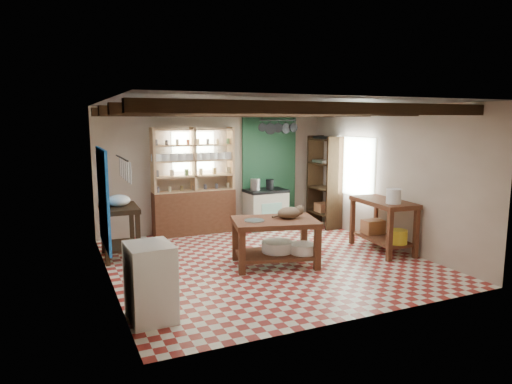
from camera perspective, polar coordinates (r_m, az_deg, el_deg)
name	(u,v)px	position (r m, az deg, el deg)	size (l,w,h in m)	color
floor	(266,261)	(7.76, 1.27, -8.65)	(5.00, 5.00, 0.02)	maroon
ceiling	(267,103)	(7.40, 1.34, 11.00)	(5.00, 5.00, 0.02)	#4B4C50
wall_back	(216,169)	(9.77, -5.02, 2.82)	(5.00, 0.04, 2.60)	#BDAC98
wall_front	(360,212)	(5.35, 12.91, -2.41)	(5.00, 0.04, 2.60)	#BDAC98
wall_left	(107,194)	(6.79, -18.11, -0.26)	(0.04, 5.00, 2.60)	#BDAC98
wall_right	(388,177)	(8.83, 16.13, 1.86)	(0.04, 5.00, 2.60)	#BDAC98
ceiling_beams	(267,111)	(7.40, 1.34, 10.07)	(5.00, 3.80, 0.15)	#311F11
blue_wall_patch	(103,198)	(7.71, -18.55, -0.74)	(0.04, 1.40, 1.60)	blue
green_wall_patch	(269,169)	(10.22, 1.68, 2.84)	(1.30, 0.04, 2.30)	#1F4F32
window_back	(193,151)	(9.56, -7.86, 5.05)	(0.90, 0.02, 0.80)	beige
window_right	(354,166)	(9.58, 12.20, 3.14)	(0.02, 1.30, 1.20)	beige
utensil_rail	(122,168)	(5.55, -16.38, 2.87)	(0.06, 0.90, 0.28)	black
pot_rack	(278,128)	(9.79, 2.78, 8.02)	(0.86, 0.12, 0.36)	black
shelving_unit	(194,181)	(9.44, -7.78, 1.35)	(1.70, 0.34, 2.20)	tan
tall_rack	(324,182)	(10.17, 8.55, 1.30)	(0.40, 0.86, 2.00)	#311F11
work_table	(275,242)	(7.44, 2.38, -6.31)	(1.34, 0.89, 0.76)	brown
stove	(266,209)	(9.95, 1.21, -2.11)	(0.87, 0.59, 0.86)	beige
prep_table	(120,232)	(8.15, -16.64, -4.82)	(0.61, 0.89, 0.90)	#311F11
white_cabinet	(150,282)	(5.58, -13.07, -10.91)	(0.51, 0.61, 0.92)	white
right_counter	(383,225)	(8.54, 15.54, -4.04)	(0.65, 1.30, 0.93)	brown
cat	(289,213)	(7.43, 4.20, -2.60)	(0.41, 0.31, 0.18)	#81664B
steel_tray	(254,220)	(7.23, -0.22, -3.58)	(0.32, 0.32, 0.02)	#AFAFB7
basin_large	(277,247)	(7.52, 2.67, -6.84)	(0.51, 0.51, 0.18)	white
basin_small	(303,249)	(7.48, 5.94, -7.05)	(0.44, 0.44, 0.15)	white
kettle_left	(255,184)	(9.75, -0.08, 0.94)	(0.21, 0.21, 0.24)	#AFAFB7
kettle_right	(270,184)	(9.91, 1.74, 0.98)	(0.17, 0.17, 0.21)	black
enamel_bowl	(118,201)	(8.04, -16.81, -1.03)	(0.39, 0.39, 0.20)	white
white_bucket	(394,196)	(8.12, 16.82, -0.50)	(0.25, 0.25, 0.25)	white
wicker_basket	(373,227)	(8.80, 14.40, -4.22)	(0.37, 0.29, 0.26)	#A36642
yellow_tub	(398,237)	(8.21, 17.30, -5.36)	(0.32, 0.32, 0.24)	gold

